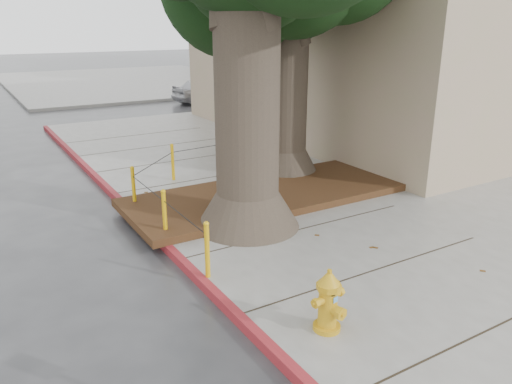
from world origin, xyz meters
The scene contains 10 objects.
ground centered at (0.00, 0.00, 0.00)m, with size 140.00×140.00×0.00m, color #28282B.
sidewalk_main centered at (6.00, 2.50, 0.07)m, with size 16.00×26.00×0.15m, color slate.
sidewalk_far centered at (6.00, 30.00, 0.07)m, with size 16.00×20.00×0.15m, color slate.
curb_red centered at (-2.00, 2.50, 0.07)m, with size 0.14×26.00×0.16m, color maroon.
planter_bed centered at (0.90, 3.90, 0.23)m, with size 6.40×2.60×0.16m, color black.
building_side_white centered at (16.00, 26.00, 4.50)m, with size 10.00×10.00×9.00m, color silver.
bollard_ring centered at (-0.87, 4.38, 0.66)m, with size 3.79×5.39×0.95m.
fire_hydrant centered at (-1.19, -0.89, 0.57)m, with size 0.46×0.43×0.87m.
car_silver centered at (6.61, 18.62, 0.65)m, with size 1.54×3.82×1.30m, color #ACADB1.
car_red centered at (9.14, 19.69, 0.62)m, with size 1.31×3.75×1.24m, color maroon.
Camera 1 is at (-4.88, -5.21, 3.96)m, focal length 35.00 mm.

